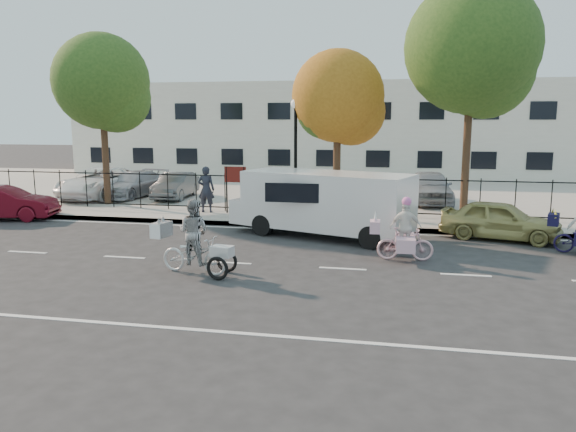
% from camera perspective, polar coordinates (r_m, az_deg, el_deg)
% --- Properties ---
extents(ground, '(120.00, 120.00, 0.00)m').
position_cam_1_polar(ground, '(14.94, -5.98, -4.76)').
color(ground, '#333334').
extents(road_markings, '(60.00, 9.52, 0.01)m').
position_cam_1_polar(road_markings, '(14.94, -5.98, -4.74)').
color(road_markings, silver).
rests_on(road_markings, ground).
extents(curb, '(60.00, 0.10, 0.15)m').
position_cam_1_polar(curb, '(19.68, -1.61, -0.92)').
color(curb, '#A8A399').
rests_on(curb, ground).
extents(sidewalk, '(60.00, 2.20, 0.15)m').
position_cam_1_polar(sidewalk, '(20.69, -0.96, -0.39)').
color(sidewalk, '#A8A399').
rests_on(sidewalk, ground).
extents(parking_lot, '(60.00, 15.60, 0.15)m').
position_cam_1_polar(parking_lot, '(29.35, 2.76, 2.65)').
color(parking_lot, '#A8A399').
rests_on(parking_lot, ground).
extents(iron_fence, '(58.00, 0.06, 1.50)m').
position_cam_1_polar(iron_fence, '(21.62, -0.35, 2.27)').
color(iron_fence, black).
rests_on(iron_fence, sidewalk).
extents(building, '(34.00, 10.00, 6.00)m').
position_cam_1_polar(building, '(39.04, 5.03, 8.72)').
color(building, silver).
rests_on(building, ground).
extents(lamppost, '(0.36, 0.36, 4.33)m').
position_cam_1_polar(lamppost, '(20.95, 0.78, 8.10)').
color(lamppost, black).
rests_on(lamppost, sidewalk).
extents(street_sign, '(0.85, 0.06, 1.80)m').
position_cam_1_polar(street_sign, '(21.63, -5.38, 3.61)').
color(street_sign, black).
rests_on(street_sign, sidewalk).
extents(zebra_trike, '(2.16, 1.05, 1.84)m').
position_cam_1_polar(zebra_trike, '(13.93, -9.52, -2.91)').
color(zebra_trike, silver).
rests_on(zebra_trike, ground).
extents(unicorn_bike, '(1.71, 1.18, 1.73)m').
position_cam_1_polar(unicorn_bike, '(15.31, 11.72, -2.11)').
color(unicorn_bike, '#F1B8C2').
rests_on(unicorn_bike, ground).
extents(white_van, '(6.31, 3.62, 2.08)m').
position_cam_1_polar(white_van, '(17.94, 3.61, 1.48)').
color(white_van, white).
rests_on(white_van, ground).
extents(red_sedan, '(4.04, 2.20, 1.26)m').
position_cam_1_polar(red_sedan, '(23.60, -26.95, 1.18)').
color(red_sedan, '#580A16').
rests_on(red_sedan, ground).
extents(gold_sedan, '(3.88, 2.37, 1.24)m').
position_cam_1_polar(gold_sedan, '(18.82, 20.76, -0.39)').
color(gold_sedan, tan).
rests_on(gold_sedan, ground).
extents(pedestrian, '(0.67, 0.45, 1.79)m').
position_cam_1_polar(pedestrian, '(22.04, -8.31, 2.70)').
color(pedestrian, black).
rests_on(pedestrian, sidewalk).
extents(lot_car_a, '(2.21, 4.27, 1.18)m').
position_cam_1_polar(lot_car_a, '(27.15, -15.43, 3.13)').
color(lot_car_a, '#A1A2A8').
rests_on(lot_car_a, parking_lot).
extents(lot_car_b, '(2.51, 5.05, 1.38)m').
position_cam_1_polar(lot_car_b, '(27.46, -18.55, 3.25)').
color(lot_car_b, white).
rests_on(lot_car_b, parking_lot).
extents(lot_car_c, '(1.48, 3.62, 1.17)m').
position_cam_1_polar(lot_car_c, '(26.20, -11.35, 3.04)').
color(lot_car_c, '#494D51').
rests_on(lot_car_c, parking_lot).
extents(lot_car_d, '(1.96, 4.23, 1.40)m').
position_cam_1_polar(lot_car_d, '(24.97, 14.24, 2.88)').
color(lot_car_d, '#929499').
rests_on(lot_car_d, parking_lot).
extents(tree_west, '(3.96, 3.96, 7.26)m').
position_cam_1_polar(tree_west, '(25.01, -18.06, 12.42)').
color(tree_west, '#442D1D').
rests_on(tree_west, ground).
extents(tree_mid, '(3.48, 3.44, 6.30)m').
position_cam_1_polar(tree_mid, '(21.36, 5.47, 11.57)').
color(tree_mid, '#442D1D').
rests_on(tree_mid, ground).
extents(tree_east, '(4.67, 4.67, 8.57)m').
position_cam_1_polar(tree_east, '(21.40, 18.54, 15.39)').
color(tree_east, '#442D1D').
rests_on(tree_east, ground).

